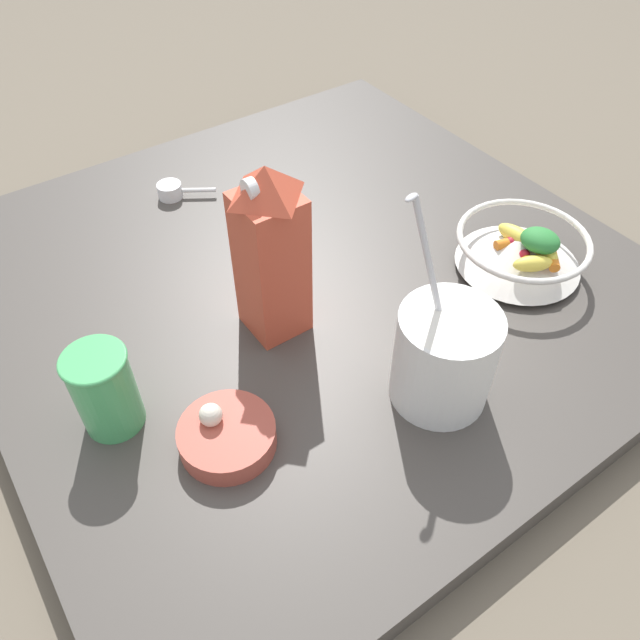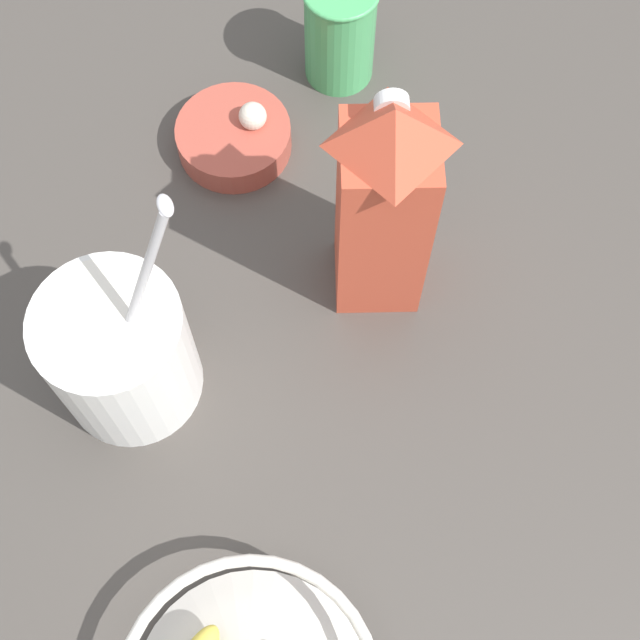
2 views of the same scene
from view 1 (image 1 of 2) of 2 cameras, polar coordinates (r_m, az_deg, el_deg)
name	(u,v)px [view 1 (image 1 of 2)]	position (r m, az deg, el deg)	size (l,w,h in m)	color
ground_plane	(307,292)	(1.03, -1.24, 2.55)	(6.00, 6.00, 0.00)	#665B4C
countertop	(306,282)	(1.02, -1.26, 3.51)	(0.99, 0.99, 0.05)	#47423D
fruit_bowl	(522,249)	(1.03, 17.98, 6.17)	(0.21, 0.21, 0.08)	silver
milk_carton	(271,253)	(0.83, -4.54, 6.12)	(0.08, 0.08, 0.26)	#CC4C33
yogurt_tub	(445,353)	(0.79, 11.34, -3.02)	(0.14, 0.13, 0.28)	white
drinking_cup	(104,389)	(0.80, -19.13, -5.99)	(0.08, 0.08, 0.12)	#4CB266
measuring_scoop	(172,191)	(1.19, -13.39, 11.44)	(0.07, 0.09, 0.03)	white
garlic_bowl	(226,435)	(0.78, -8.55, -10.37)	(0.12, 0.12, 0.06)	#B24C3D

